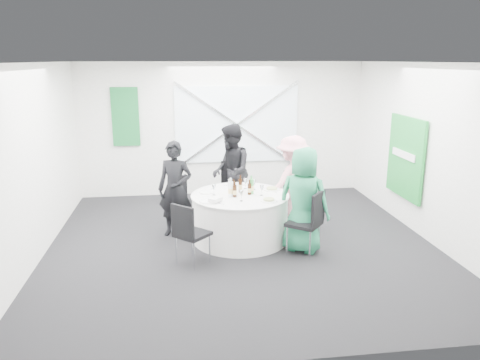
{
  "coord_description": "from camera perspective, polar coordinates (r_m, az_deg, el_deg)",
  "views": [
    {
      "loc": [
        -0.95,
        -6.86,
        2.84
      ],
      "look_at": [
        0.0,
        0.2,
        1.0
      ],
      "focal_mm": 35.0,
      "sensor_mm": 36.0,
      "label": 1
    }
  ],
  "objects": [
    {
      "name": "window_brace_a",
      "position": [
        9.95,
        -0.37,
        6.75
      ],
      "size": [
        2.63,
        0.05,
        1.84
      ],
      "primitive_type": "cube",
      "rotation": [
        0.0,
        0.97,
        0.0
      ],
      "color": "silver",
      "rests_on": "window_panel"
    },
    {
      "name": "fork_d",
      "position": [
        7.76,
        -3.42,
        -1.06
      ],
      "size": [
        0.08,
        0.14,
        0.01
      ],
      "primitive_type": "cube",
      "rotation": [
        0.0,
        0.0,
        2.67
      ],
      "color": "silver",
      "rests_on": "banquet_table"
    },
    {
      "name": "plate_front_left",
      "position": [
        7.08,
        -3.79,
        -2.58
      ],
      "size": [
        0.29,
        0.29,
        0.01
      ],
      "color": "white",
      "rests_on": "banquet_table"
    },
    {
      "name": "beer_bottle_d",
      "position": [
        7.27,
        -0.64,
        -1.37
      ],
      "size": [
        0.06,
        0.06,
        0.25
      ],
      "color": "#381A0A",
      "rests_on": "banquet_table"
    },
    {
      "name": "beer_bottle_c",
      "position": [
        7.41,
        1.16,
        -1.1
      ],
      "size": [
        0.06,
        0.06,
        0.24
      ],
      "color": "#381A0A",
      "rests_on": "banquet_table"
    },
    {
      "name": "person_man_back_left",
      "position": [
        7.69,
        -7.91,
        -1.12
      ],
      "size": [
        0.67,
        0.54,
        1.58
      ],
      "primitive_type": "imported",
      "rotation": [
        0.0,
        0.0,
        -0.33
      ],
      "color": "black",
      "rests_on": "floor"
    },
    {
      "name": "person_man_back",
      "position": [
        8.5,
        -1.1,
        1.04
      ],
      "size": [
        0.47,
        0.84,
        1.73
      ],
      "primitive_type": "imported",
      "rotation": [
        0.0,
        0.0,
        -1.56
      ],
      "color": "black",
      "rests_on": "floor"
    },
    {
      "name": "wall_front",
      "position": [
        4.23,
        5.81,
        -5.54
      ],
      "size": [
        6.0,
        0.0,
        6.0
      ],
      "primitive_type": "plane",
      "rotation": [
        -1.57,
        0.0,
        0.0
      ],
      "color": "silver",
      "rests_on": "floor"
    },
    {
      "name": "knife_d",
      "position": [
        7.5,
        -4.38,
        -1.64
      ],
      "size": [
        0.09,
        0.14,
        0.01
      ],
      "primitive_type": "cube",
      "rotation": [
        0.0,
        0.0,
        2.61
      ],
      "color": "silver",
      "rests_on": "banquet_table"
    },
    {
      "name": "knife_c",
      "position": [
        7.85,
        2.74,
        -0.88
      ],
      "size": [
        0.08,
        0.14,
        0.01
      ],
      "primitive_type": "cube",
      "rotation": [
        0.0,
        0.0,
        0.43
      ],
      "color": "silver",
      "rests_on": "banquet_table"
    },
    {
      "name": "plate_back_left",
      "position": [
        7.56,
        -4.05,
        -1.46
      ],
      "size": [
        0.25,
        0.25,
        0.01
      ],
      "color": "white",
      "rests_on": "banquet_table"
    },
    {
      "name": "fork_a",
      "position": [
        7.13,
        -3.88,
        -2.48
      ],
      "size": [
        0.11,
        0.12,
        0.01
      ],
      "primitive_type": "cube",
      "rotation": [
        0.0,
        0.0,
        -2.4
      ],
      "color": "silver",
      "rests_on": "banquet_table"
    },
    {
      "name": "wall_left",
      "position": [
        7.3,
        -23.81,
        1.86
      ],
      "size": [
        0.0,
        6.0,
        6.0
      ],
      "primitive_type": "plane",
      "rotation": [
        1.57,
        0.0,
        1.57
      ],
      "color": "silver",
      "rests_on": "floor"
    },
    {
      "name": "green_banner",
      "position": [
        9.93,
        -13.8,
        7.49
      ],
      "size": [
        0.55,
        0.04,
        1.2
      ],
      "primitive_type": "cube",
      "color": "#156A2C",
      "rests_on": "wall_back"
    },
    {
      "name": "chair_back_left",
      "position": [
        8.0,
        -6.65,
        -2.33
      ],
      "size": [
        0.58,
        0.58,
        0.92
      ],
      "rotation": [
        0.0,
        0.0,
        0.96
      ],
      "color": "black",
      "rests_on": "floor"
    },
    {
      "name": "knife_b",
      "position": [
        7.94,
        -1.45,
        -0.68
      ],
      "size": [
        0.15,
        0.03,
        0.01
      ],
      "primitive_type": "cube",
      "rotation": [
        0.0,
        0.0,
        1.49
      ],
      "color": "silver",
      "rests_on": "banquet_table"
    },
    {
      "name": "plate_front_right",
      "position": [
        7.09,
        3.53,
        -2.46
      ],
      "size": [
        0.25,
        0.25,
        0.04
      ],
      "color": "white",
      "rests_on": "banquet_table"
    },
    {
      "name": "wine_glass_d",
      "position": [
        7.35,
        2.66,
        -0.96
      ],
      "size": [
        0.07,
        0.07,
        0.17
      ],
      "color": "white",
      "rests_on": "banquet_table"
    },
    {
      "name": "chair_back_right",
      "position": [
        8.32,
        5.88,
        -1.69
      ],
      "size": [
        0.58,
        0.58,
        0.91
      ],
      "rotation": [
        0.0,
        0.0,
        -0.93
      ],
      "color": "black",
      "rests_on": "floor"
    },
    {
      "name": "knife_a",
      "position": [
        6.94,
        -2.27,
        -2.94
      ],
      "size": [
        0.1,
        0.13,
        0.01
      ],
      "primitive_type": "cube",
      "rotation": [
        0.0,
        0.0,
        -2.5
      ],
      "color": "silver",
      "rests_on": "banquet_table"
    },
    {
      "name": "chair_back",
      "position": [
        8.67,
        -0.83,
        -0.51
      ],
      "size": [
        0.47,
        0.48,
        1.01
      ],
      "rotation": [
        0.0,
        0.0,
        -0.03
      ],
      "color": "black",
      "rests_on": "floor"
    },
    {
      "name": "ceiling",
      "position": [
        6.92,
        0.23,
        14.15
      ],
      "size": [
        6.0,
        6.0,
        0.0
      ],
      "primitive_type": "plane",
      "rotation": [
        3.14,
        0.0,
        0.0
      ],
      "color": "silver",
      "rests_on": "wall_back"
    },
    {
      "name": "wine_glass_e",
      "position": [
        7.7,
        -1.24,
        -0.23
      ],
      "size": [
        0.07,
        0.07,
        0.17
      ],
      "color": "white",
      "rests_on": "banquet_table"
    },
    {
      "name": "wall_back",
      "position": [
        10.01,
        -2.15,
        6.21
      ],
      "size": [
        6.0,
        0.0,
        6.0
      ],
      "primitive_type": "plane",
      "rotation": [
        1.57,
        0.0,
        0.0
      ],
      "color": "silver",
      "rests_on": "floor"
    },
    {
      "name": "napkin",
      "position": [
        7.03,
        -3.02,
        -2.39
      ],
      "size": [
        0.23,
        0.23,
        0.05
      ],
      "primitive_type": "cube",
      "rotation": [
        0.0,
        0.0,
        0.86
      ],
      "color": "silver",
      "rests_on": "plate_front_left"
    },
    {
      "name": "green_water_bottle",
      "position": [
        7.45,
        1.39,
        -0.81
      ],
      "size": [
        0.08,
        0.08,
        0.3
      ],
      "color": "green",
      "rests_on": "banquet_table"
    },
    {
      "name": "green_sign",
      "position": [
        8.57,
        19.52,
        2.62
      ],
      "size": [
        0.05,
        1.2,
        1.4
      ],
      "primitive_type": "cube",
      "color": "#198C31",
      "rests_on": "wall_right"
    },
    {
      "name": "fork_c",
      "position": [
        7.59,
        4.18,
        -1.43
      ],
      "size": [
        0.08,
        0.14,
        0.01
      ],
      "primitive_type": "cube",
      "rotation": [
        0.0,
        0.0,
        0.45
      ],
      "color": "silver",
      "rests_on": "banquet_table"
    },
    {
      "name": "person_woman_green",
      "position": [
        7.05,
        7.73,
        -2.44
      ],
      "size": [
        0.94,
        0.86,
        1.61
      ],
      "primitive_type": "imported",
      "rotation": [
        0.0,
        0.0,
        2.57
      ],
      "color": "#238357",
      "rests_on": "floor"
    },
    {
      "name": "floor",
      "position": [
        7.49,
        0.21,
        -7.81
      ],
      "size": [
        6.0,
        6.0,
        0.0
      ],
      "primitive_type": "plane",
      "color": "black",
      "rests_on": "ground"
    },
    {
      "name": "plate_back_right",
      "position": [
        7.7,
        3.9,
        -1.1
      ],
      "size": [
        0.28,
        0.28,
        0.04
      ],
      "color": "white",
      "rests_on": "banquet_table"
    },
    {
      "name": "wall_right",
      "position": [
        8.04,
        21.93,
        3.12
      ],
      "size": [
        0.0,
        6.0,
        6.0
      ],
      "primitive_type": "plane",
      "rotation": [
        1.57,
        0.0,
        -1.57
      ],
      "color": "silver",
      "rests_on": "floor"
    },
    {
      "name": "plate_back",
      "position": [
        7.97,
        -0.79,
        -0.6
      ],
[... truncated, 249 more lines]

